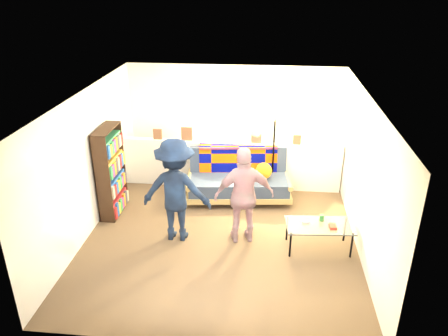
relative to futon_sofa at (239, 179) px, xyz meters
name	(u,v)px	position (x,y,z in m)	size (l,w,h in m)	color
ground	(222,233)	(-0.20, -1.34, -0.40)	(5.00, 5.00, 0.00)	brown
room_shell	(224,132)	(-0.20, -0.87, 1.27)	(4.60, 5.05, 2.45)	silver
half_wall_ledge	(231,164)	(-0.20, 0.46, 0.10)	(4.45, 0.15, 1.00)	silver
ledge_decor	(220,133)	(-0.43, 0.44, 0.77)	(2.97, 0.02, 0.45)	brown
futon_sofa	(239,179)	(0.00, 0.00, 0.00)	(2.11, 1.17, 0.87)	#A68A51
bookshelf	(111,174)	(-2.29, -0.81, 0.37)	(0.28, 0.83, 1.65)	black
coffee_table	(320,226)	(1.41, -1.63, 0.01)	(1.11, 0.67, 0.55)	black
floor_lamp	(274,138)	(0.64, 0.27, 0.78)	(0.39, 0.33, 1.66)	black
person_left	(176,190)	(-0.93, -1.53, 0.48)	(1.14, 0.66, 1.77)	black
person_right	(244,196)	(0.18, -1.50, 0.42)	(0.97, 0.40, 1.66)	pink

